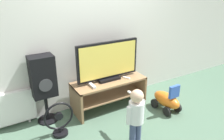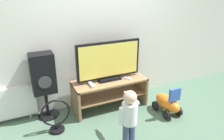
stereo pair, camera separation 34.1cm
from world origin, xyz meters
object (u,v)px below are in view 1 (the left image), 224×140
object	(u,v)px
television	(108,62)
child	(136,112)
ride_on_toy	(167,100)
floor_fan	(59,121)
game_console	(92,86)
radiator	(6,110)
remote_primary	(126,78)
speaker_tower	(43,78)

from	to	relation	value
television	child	world-z (taller)	television
child	ride_on_toy	world-z (taller)	child
floor_fan	ride_on_toy	bearing A→B (deg)	-9.51
game_console	radiator	size ratio (longest dim) A/B	0.22
game_console	child	distance (m)	0.91
remote_primary	speaker_tower	xyz separation A→B (m)	(-1.33, 0.24, 0.20)
speaker_tower	floor_fan	xyz separation A→B (m)	(0.06, -0.45, -0.49)
child	speaker_tower	world-z (taller)	speaker_tower
ride_on_toy	speaker_tower	bearing A→B (deg)	157.87
television	ride_on_toy	size ratio (longest dim) A/B	2.03
television	child	xyz separation A→B (m)	(-0.16, -0.99, -0.37)
television	radiator	size ratio (longest dim) A/B	1.32
television	child	bearing A→B (deg)	-99.10
remote_primary	game_console	bearing A→B (deg)	179.25
television	ride_on_toy	bearing A→B (deg)	-38.18
floor_fan	game_console	bearing A→B (deg)	18.83
child	game_console	bearing A→B (deg)	102.34
speaker_tower	game_console	bearing A→B (deg)	-18.53
speaker_tower	ride_on_toy	xyz separation A→B (m)	(1.82, -0.74, -0.53)
television	ride_on_toy	distance (m)	1.19
speaker_tower	ride_on_toy	distance (m)	2.04
television	floor_fan	distance (m)	1.20
game_console	floor_fan	distance (m)	0.73
child	floor_fan	world-z (taller)	child
radiator	remote_primary	bearing A→B (deg)	-10.41
radiator	floor_fan	bearing A→B (deg)	-42.13
remote_primary	radiator	distance (m)	1.93
game_console	ride_on_toy	distance (m)	1.29
television	child	distance (m)	1.07
remote_primary	radiator	bearing A→B (deg)	169.59
remote_primary	television	bearing A→B (deg)	158.88
speaker_tower	radiator	bearing A→B (deg)	168.97
game_console	floor_fan	xyz separation A→B (m)	(-0.63, -0.22, -0.30)
remote_primary	ride_on_toy	world-z (taller)	remote_primary
child	floor_fan	bearing A→B (deg)	140.87
floor_fan	ride_on_toy	size ratio (longest dim) A/B	0.95
remote_primary	ride_on_toy	distance (m)	0.78
television	remote_primary	world-z (taller)	television
speaker_tower	radiator	distance (m)	0.70
speaker_tower	radiator	size ratio (longest dim) A/B	1.28
radiator	child	bearing A→B (deg)	-40.44
game_console	radiator	distance (m)	1.31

